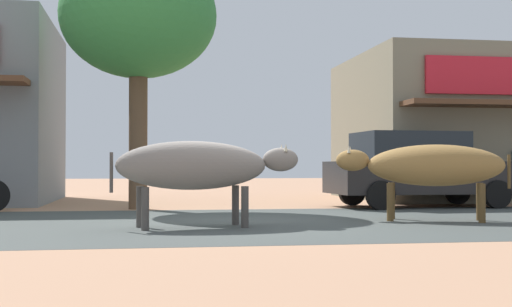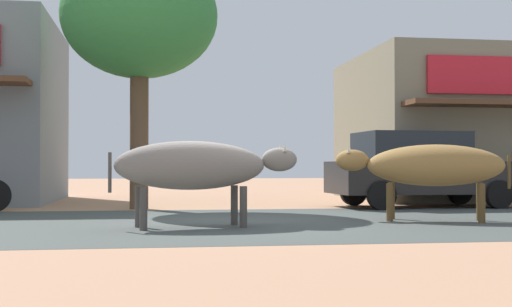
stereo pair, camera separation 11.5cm
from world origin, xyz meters
The scene contains 7 objects.
ground centered at (0.00, 0.00, 0.00)m, with size 80.00×80.00×0.00m, color tan.
asphalt_road centered at (0.00, 0.00, 0.00)m, with size 72.00×6.62×0.00m, color #404643.
storefront_right_club centered at (8.18, 7.29, 1.96)m, with size 7.79×6.37×3.92m.
roadside_tree centered at (-1.59, 3.79, 4.02)m, with size 3.28×3.28×5.37m.
parked_hatchback_car centered at (4.49, 3.60, 0.84)m, with size 4.10×2.06×1.64m.
cow_near_brown centered at (-0.72, -0.81, 0.90)m, with size 2.83×1.03×1.27m.
cow_far_dark centered at (3.18, -0.17, 0.90)m, with size 2.71×1.53×1.25m.
Camera 2 is at (-1.39, -11.13, 0.90)m, focal length 49.40 mm.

